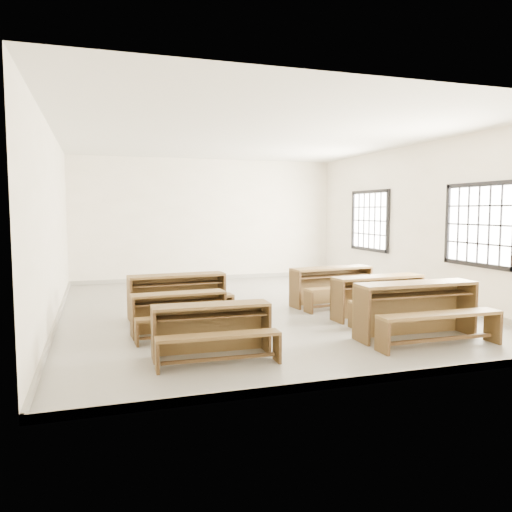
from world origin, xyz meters
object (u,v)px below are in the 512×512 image
object	(u,v)px
desk_set_4	(380,294)
desk_set_3	(418,306)
desk_set_2	(178,292)
desk_set_1	(179,310)
desk_set_0	(212,327)
desk_set_5	(333,283)

from	to	relation	value
desk_set_4	desk_set_3	bearing A→B (deg)	-102.03
desk_set_2	desk_set_1	bearing A→B (deg)	-101.91
desk_set_0	desk_set_2	bearing A→B (deg)	92.65
desk_set_0	desk_set_3	world-z (taller)	desk_set_3
desk_set_4	desk_set_1	bearing A→B (deg)	176.69
desk_set_0	desk_set_3	bearing A→B (deg)	1.20
desk_set_2	desk_set_4	distance (m)	3.46
desk_set_2	desk_set_4	size ratio (longest dim) A/B	1.02
desk_set_1	desk_set_2	distance (m)	1.23
desk_set_3	desk_set_4	size ratio (longest dim) A/B	1.08
desk_set_0	desk_set_4	xyz separation A→B (m)	(3.21, 1.30, 0.04)
desk_set_3	desk_set_4	world-z (taller)	desk_set_3
desk_set_2	desk_set_5	xyz separation A→B (m)	(3.04, 0.17, -0.00)
desk_set_2	desk_set_4	xyz separation A→B (m)	(3.25, -1.18, -0.01)
desk_set_0	desk_set_4	size ratio (longest dim) A/B	0.89
desk_set_2	desk_set_3	bearing A→B (deg)	-43.25
desk_set_0	desk_set_3	size ratio (longest dim) A/B	0.83
desk_set_5	desk_set_1	bearing A→B (deg)	-163.05
desk_set_5	desk_set_0	bearing A→B (deg)	-145.03
desk_set_1	desk_set_2	xyz separation A→B (m)	(0.17, 1.22, 0.07)
desk_set_1	desk_set_5	xyz separation A→B (m)	(3.21, 1.39, 0.07)
desk_set_0	desk_set_4	world-z (taller)	desk_set_4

